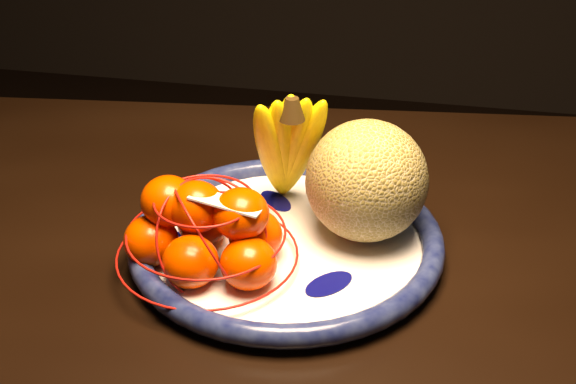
% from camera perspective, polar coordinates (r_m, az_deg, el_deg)
% --- Properties ---
extents(dining_table, '(1.65, 1.10, 0.78)m').
position_cam_1_polar(dining_table, '(0.85, 4.07, -12.84)').
color(dining_table, black).
rests_on(dining_table, ground).
extents(fruit_bowl, '(0.34, 0.34, 0.03)m').
position_cam_1_polar(fruit_bowl, '(0.86, -0.13, -3.55)').
color(fruit_bowl, white).
rests_on(fruit_bowl, dining_table).
extents(cantaloupe, '(0.13, 0.13, 0.13)m').
position_cam_1_polar(cantaloupe, '(0.85, 5.61, 0.81)').
color(cantaloupe, olive).
rests_on(cantaloupe, fruit_bowl).
extents(banana_bunch, '(0.10, 0.10, 0.16)m').
position_cam_1_polar(banana_bunch, '(0.89, -0.07, 3.50)').
color(banana_bunch, yellow).
rests_on(banana_bunch, fruit_bowl).
extents(mandarin_bag, '(0.24, 0.24, 0.12)m').
position_cam_1_polar(mandarin_bag, '(0.81, -5.81, -2.82)').
color(mandarin_bag, '#FF4700').
rests_on(mandarin_bag, fruit_bowl).
extents(price_tag, '(0.07, 0.04, 0.01)m').
position_cam_1_polar(price_tag, '(0.78, -4.40, -0.75)').
color(price_tag, white).
rests_on(price_tag, mandarin_bag).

